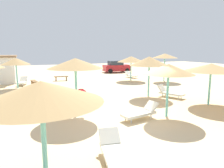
% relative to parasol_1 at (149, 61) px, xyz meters
% --- Properties ---
extents(ground_plane, '(80.00, 80.00, 0.00)m').
position_rel_parasol_1_xyz_m(ground_plane, '(-3.13, -3.69, -2.50)').
color(ground_plane, beige).
extents(parasol_1, '(2.74, 2.74, 2.83)m').
position_rel_parasol_1_xyz_m(parasol_1, '(0.00, 0.00, 0.00)').
color(parasol_1, '#6BC6BC').
rests_on(parasol_1, ground).
extents(parasol_2, '(2.46, 2.46, 2.61)m').
position_rel_parasol_1_xyz_m(parasol_2, '(-1.69, -4.16, -0.15)').
color(parasol_2, '#6BC6BC').
rests_on(parasol_2, ground).
extents(parasol_3, '(2.82, 2.82, 2.56)m').
position_rel_parasol_1_xyz_m(parasol_3, '(-7.66, -7.18, -0.19)').
color(parasol_3, '#6BC6BC').
rests_on(parasol_3, ground).
extents(parasol_5, '(3.02, 3.02, 2.63)m').
position_rel_parasol_1_xyz_m(parasol_5, '(2.56, 7.27, -0.18)').
color(parasol_5, '#6BC6BC').
rests_on(parasol_5, ground).
extents(parasol_6, '(2.39, 2.39, 2.62)m').
position_rel_parasol_1_xyz_m(parasol_6, '(-8.69, 7.27, -0.18)').
color(parasol_6, '#6BC6BC').
rests_on(parasol_6, ground).
extents(parasol_7, '(2.69, 2.69, 2.93)m').
position_rel_parasol_1_xyz_m(parasol_7, '(5.69, 5.58, 0.18)').
color(parasol_7, '#6BC6BC').
rests_on(parasol_7, ground).
extents(parasol_8, '(2.70, 2.70, 2.87)m').
position_rel_parasol_1_xyz_m(parasol_8, '(-5.72, -2.22, 0.08)').
color(parasol_8, '#6BC6BC').
rests_on(parasol_8, ground).
extents(parasol_9, '(3.17, 3.17, 2.48)m').
position_rel_parasol_1_xyz_m(parasol_9, '(2.10, -3.33, -0.26)').
color(parasol_9, '#6BC6BC').
rests_on(parasol_9, ground).
extents(lounger_1, '(1.31, 1.95, 0.80)m').
position_rel_parasol_1_xyz_m(lounger_1, '(1.24, -0.83, -2.17)').
color(lounger_1, silver).
rests_on(lounger_1, ground).
extents(lounger_2, '(1.95, 0.94, 0.76)m').
position_rel_parasol_1_xyz_m(lounger_2, '(-3.05, -3.95, -2.18)').
color(lounger_2, silver).
rests_on(lounger_2, ground).
extents(lounger_3, '(0.98, 1.97, 0.73)m').
position_rel_parasol_1_xyz_m(lounger_3, '(-5.74, -6.88, -2.18)').
color(lounger_3, silver).
rests_on(lounger_3, ground).
extents(lounger_5, '(0.86, 1.95, 0.73)m').
position_rel_parasol_1_xyz_m(lounger_5, '(3.73, 9.41, -2.18)').
color(lounger_5, silver).
rests_on(lounger_5, ground).
extents(lounger_6, '(1.03, 1.97, 0.74)m').
position_rel_parasol_1_xyz_m(lounger_6, '(-8.33, 8.77, -2.18)').
color(lounger_6, silver).
rests_on(lounger_6, ground).
extents(bench_0, '(0.59, 1.54, 0.49)m').
position_rel_parasol_1_xyz_m(bench_0, '(-7.32, 7.86, -2.15)').
color(bench_0, brown).
rests_on(bench_0, ground).
extents(bench_1, '(1.54, 0.60, 0.49)m').
position_rel_parasol_1_xyz_m(bench_1, '(-4.47, 10.21, -2.15)').
color(bench_1, brown).
rests_on(bench_1, ground).
extents(parked_car, '(4.06, 2.11, 1.72)m').
position_rel_parasol_1_xyz_m(parked_car, '(4.63, 15.57, -1.68)').
color(parked_car, '#B21E23').
rests_on(parked_car, ground).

